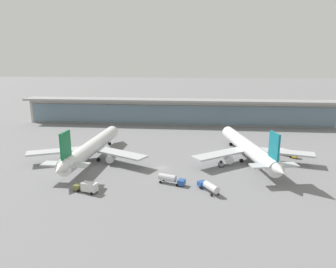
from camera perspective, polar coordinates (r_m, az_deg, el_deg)
The scene contains 10 objects.
ground_plane at distance 110.75m, azimuth -1.13°, elevation -6.33°, with size 1200.00×1200.00×0.00m, color slate.
airliner_left_stand at distance 121.63m, azimuth -14.02°, elevation -2.40°, with size 46.63×60.53×16.14m.
airliner_centre_stand at distance 121.00m, azimuth 14.71°, elevation -2.52°, with size 45.68×60.22×16.14m.
service_truck_near_nose_olive at distance 93.62m, azimuth -14.82°, elevation -9.50°, with size 7.65×4.22×3.10m.
service_truck_under_wing_blue at distance 96.50m, azimuth 0.46°, elevation -8.31°, with size 8.86×4.99×2.95m.
service_truck_mid_apron_yellow at distance 132.47m, azimuth 21.08°, elevation -3.13°, with size 7.86×7.47×2.95m.
service_truck_by_tail_olive at distance 134.10m, azimuth -13.10°, elevation -2.77°, with size 5.60×5.93×2.70m.
service_truck_on_taxiway_grey at distance 113.67m, azimuth 9.86°, elevation -5.54°, with size 1.92×2.98×2.05m.
service_truck_at_far_stand_blue at distance 91.66m, azimuth 7.65°, elevation -9.65°, with size 6.56×8.44×2.95m.
terminal_building at distance 185.02m, azimuth 1.81°, elevation 4.26°, with size 186.64×12.80×15.20m.
Camera 1 is at (12.74, -103.40, 37.56)m, focal length 32.74 mm.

